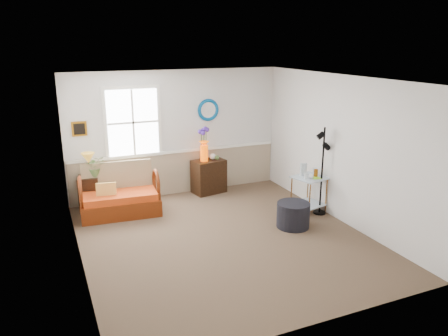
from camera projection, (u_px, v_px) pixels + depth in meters
name	position (u px, v px, depth m)	size (l,w,h in m)	color
floor	(224.00, 239.00, 7.22)	(4.50, 5.00, 0.01)	brown
ceiling	(224.00, 79.00, 6.50)	(4.50, 5.00, 0.01)	white
walls	(224.00, 163.00, 6.86)	(4.51, 5.01, 2.60)	silver
wainscot	(178.00, 173.00, 9.28)	(4.46, 0.02, 0.90)	tan
chair_rail	(178.00, 151.00, 9.14)	(4.46, 0.04, 0.06)	white
window	(133.00, 122.00, 8.61)	(1.14, 0.06, 1.44)	white
picture	(79.00, 129.00, 8.24)	(0.28, 0.03, 0.28)	orange
mirror	(208.00, 110.00, 9.19)	(0.47, 0.47, 0.07)	#0470A4
loveseat	(119.00, 190.00, 8.14)	(1.44, 0.81, 0.94)	maroon
throw_pillow	(106.00, 192.00, 7.97)	(0.36, 0.09, 0.36)	orange
lamp_stand	(89.00, 193.00, 8.37)	(0.38, 0.38, 0.67)	#351D0F
table_lamp	(89.00, 165.00, 8.23)	(0.25, 0.25, 0.46)	#B07C24
potted_plant	(95.00, 169.00, 8.24)	(0.36, 0.40, 0.31)	#4D7039
cabinet	(209.00, 176.00, 9.35)	(0.67, 0.43, 0.72)	#351D0F
flower_vase	(204.00, 145.00, 9.08)	(0.21, 0.21, 0.71)	#F44E02
side_table	(309.00, 194.00, 8.28)	(0.54, 0.54, 0.69)	#AB7032
tabletop_items	(310.00, 170.00, 8.20)	(0.40, 0.40, 0.24)	silver
floor_lamp	(322.00, 171.00, 8.06)	(0.24, 0.24, 1.66)	black
ottoman	(293.00, 215.00, 7.63)	(0.58, 0.58, 0.44)	black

